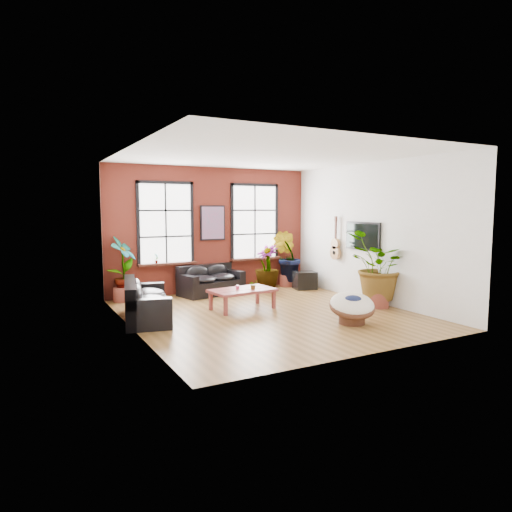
% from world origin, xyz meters
% --- Properties ---
extents(room, '(6.04, 6.54, 3.54)m').
position_xyz_m(room, '(0.00, 0.15, 1.75)').
color(room, brown).
rests_on(room, ground).
extents(sofa_back, '(1.90, 1.22, 0.80)m').
position_xyz_m(sofa_back, '(-0.25, 2.81, 0.36)').
color(sofa_back, black).
rests_on(sofa_back, ground).
extents(sofa_left, '(1.31, 2.25, 0.84)m').
position_xyz_m(sofa_left, '(-2.59, 0.80, 0.38)').
color(sofa_left, black).
rests_on(sofa_left, ground).
extents(coffee_table, '(1.57, 1.00, 0.57)m').
position_xyz_m(coffee_table, '(-0.31, 0.70, 0.42)').
color(coffee_table, maroon).
rests_on(coffee_table, ground).
extents(papasan_chair, '(1.23, 1.23, 0.70)m').
position_xyz_m(papasan_chair, '(1.07, -1.56, 0.36)').
color(papasan_chair, '#542F1E').
rests_on(papasan_chair, ground).
extents(poster, '(0.74, 0.06, 0.98)m').
position_xyz_m(poster, '(0.00, 3.18, 1.95)').
color(poster, black).
rests_on(poster, room).
extents(tv_wall_unit, '(0.13, 1.86, 1.20)m').
position_xyz_m(tv_wall_unit, '(2.93, 0.60, 1.54)').
color(tv_wall_unit, black).
rests_on(tv_wall_unit, room).
extents(media_box, '(0.72, 0.64, 0.51)m').
position_xyz_m(media_box, '(2.50, 2.24, 0.26)').
color(media_box, black).
rests_on(media_box, ground).
extents(pot_back_left, '(0.53, 0.53, 0.36)m').
position_xyz_m(pot_back_left, '(-2.58, 2.95, 0.18)').
color(pot_back_left, brown).
rests_on(pot_back_left, ground).
extents(pot_back_right, '(0.56, 0.56, 0.35)m').
position_xyz_m(pot_back_right, '(2.31, 2.90, 0.18)').
color(pot_back_right, brown).
rests_on(pot_back_right, ground).
extents(pot_right_wall, '(0.53, 0.53, 0.38)m').
position_xyz_m(pot_right_wall, '(2.64, -0.64, 0.19)').
color(pot_right_wall, brown).
rests_on(pot_right_wall, ground).
extents(pot_mid, '(0.57, 0.57, 0.32)m').
position_xyz_m(pot_mid, '(1.27, 2.39, 0.16)').
color(pot_mid, brown).
rests_on(pot_mid, ground).
extents(floor_plant_back_left, '(0.93, 0.95, 1.50)m').
position_xyz_m(floor_plant_back_left, '(-2.55, 2.97, 0.90)').
color(floor_plant_back_left, '#143E10').
rests_on(floor_plant_back_left, ground).
extents(floor_plant_back_right, '(1.07, 1.07, 1.53)m').
position_xyz_m(floor_plant_back_right, '(2.29, 2.92, 0.91)').
color(floor_plant_back_right, '#143E10').
rests_on(floor_plant_back_right, ground).
extents(floor_plant_right_wall, '(1.83, 1.71, 1.65)m').
position_xyz_m(floor_plant_right_wall, '(2.67, -0.60, 0.99)').
color(floor_plant_right_wall, '#143E10').
rests_on(floor_plant_right_wall, ground).
extents(floor_plant_mid, '(0.84, 0.84, 1.20)m').
position_xyz_m(floor_plant_mid, '(1.30, 2.36, 0.74)').
color(floor_plant_mid, '#143E10').
rests_on(floor_plant_mid, ground).
extents(table_plant, '(0.21, 0.19, 0.22)m').
position_xyz_m(table_plant, '(-0.09, 0.56, 0.59)').
color(table_plant, '#143E10').
rests_on(table_plant, coffee_table).
extents(sill_plant_left, '(0.17, 0.17, 0.27)m').
position_xyz_m(sill_plant_left, '(-1.65, 3.13, 1.04)').
color(sill_plant_left, '#143E10').
rests_on(sill_plant_left, room).
extents(sill_plant_right, '(0.19, 0.19, 0.27)m').
position_xyz_m(sill_plant_right, '(1.70, 3.13, 1.04)').
color(sill_plant_right, '#143E10').
rests_on(sill_plant_right, room).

